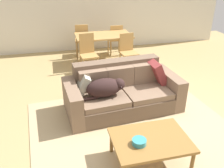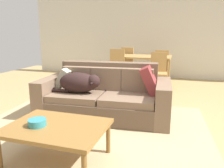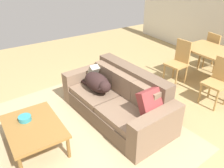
# 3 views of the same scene
# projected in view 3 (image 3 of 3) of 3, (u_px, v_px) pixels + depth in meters

# --- Properties ---
(ground_plane) EXTENTS (10.00, 10.00, 0.00)m
(ground_plane) POSITION_uv_depth(u_px,v_px,m) (113.00, 130.00, 3.87)
(ground_plane) COLOR tan
(area_rug) EXTENTS (3.51, 3.19, 0.01)m
(area_rug) POSITION_uv_depth(u_px,v_px,m) (78.00, 131.00, 3.83)
(area_rug) COLOR tan
(area_rug) RESTS_ON ground
(couch) EXTENTS (2.15, 1.14, 0.86)m
(couch) POSITION_uv_depth(u_px,v_px,m) (119.00, 100.00, 4.07)
(couch) COLOR brown
(couch) RESTS_ON ground
(dog_on_left_cushion) EXTENTS (0.78, 0.38, 0.32)m
(dog_on_left_cushion) POSITION_uv_depth(u_px,v_px,m) (98.00, 83.00, 4.09)
(dog_on_left_cushion) COLOR black
(dog_on_left_cushion) RESTS_ON couch
(throw_pillow_by_left_arm) EXTENTS (0.28, 0.37, 0.38)m
(throw_pillow_by_left_arm) POSITION_uv_depth(u_px,v_px,m) (98.00, 72.00, 4.47)
(throw_pillow_by_left_arm) COLOR #A8A48D
(throw_pillow_by_left_arm) RESTS_ON couch
(throw_pillow_by_right_arm) EXTENTS (0.34, 0.47, 0.47)m
(throw_pillow_by_right_arm) POSITION_uv_depth(u_px,v_px,m) (153.00, 104.00, 3.45)
(throw_pillow_by_right_arm) COLOR maroon
(throw_pillow_by_right_arm) RESTS_ON couch
(coffee_table) EXTENTS (1.01, 0.75, 0.41)m
(coffee_table) POSITION_uv_depth(u_px,v_px,m) (34.00, 128.00, 3.35)
(coffee_table) COLOR olive
(coffee_table) RESTS_ON ground
(bowl_on_coffee_table) EXTENTS (0.19, 0.19, 0.07)m
(bowl_on_coffee_table) POSITION_uv_depth(u_px,v_px,m) (25.00, 118.00, 3.42)
(bowl_on_coffee_table) COLOR teal
(bowl_on_coffee_table) RESTS_ON coffee_table
(dining_table) EXTENTS (1.46, 0.84, 0.76)m
(dining_table) POSITION_uv_depth(u_px,v_px,m) (218.00, 55.00, 4.91)
(dining_table) COLOR tan
(dining_table) RESTS_ON ground
(dining_chair_near_left) EXTENTS (0.44, 0.44, 0.97)m
(dining_chair_near_left) POSITION_uv_depth(u_px,v_px,m) (179.00, 60.00, 5.08)
(dining_chair_near_left) COLOR tan
(dining_chair_near_left) RESTS_ON ground
(dining_chair_near_right) EXTENTS (0.43, 0.43, 0.91)m
(dining_chair_near_right) POSITION_uv_depth(u_px,v_px,m) (218.00, 80.00, 4.35)
(dining_chair_near_right) COLOR tan
(dining_chair_near_right) RESTS_ON ground
(dining_chair_far_left) EXTENTS (0.44, 0.44, 0.94)m
(dining_chair_far_left) POSITION_uv_depth(u_px,v_px,m) (214.00, 50.00, 5.67)
(dining_chair_far_left) COLOR tan
(dining_chair_far_left) RESTS_ON ground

